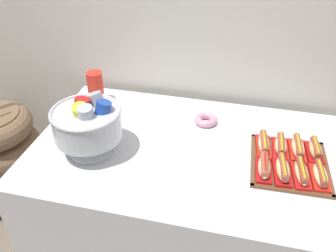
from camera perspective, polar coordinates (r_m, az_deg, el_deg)
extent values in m
plane|color=#7A6B5B|center=(2.20, 2.38, -18.91)|extent=(10.00, 10.00, 0.00)
cube|color=silver|center=(1.90, 2.66, -11.89)|extent=(1.44, 0.91, 0.70)
cylinder|color=black|center=(2.52, -9.60, -9.99)|extent=(0.05, 0.05, 0.04)
cylinder|color=black|center=(2.41, 18.45, -14.28)|extent=(0.05, 0.05, 0.04)
cylinder|color=brown|center=(2.49, -24.85, -4.59)|extent=(0.33, 0.33, 0.65)
torus|color=brown|center=(2.64, -23.57, -8.70)|extent=(0.51, 0.51, 0.15)
torus|color=brown|center=(2.54, -24.41, -6.02)|extent=(0.52, 0.52, 0.15)
torus|color=brown|center=(2.45, -25.30, -3.11)|extent=(0.49, 0.49, 0.15)
cube|color=brown|center=(1.65, 18.86, -5.81)|extent=(0.34, 0.37, 0.01)
cube|color=brown|center=(1.52, 19.33, -9.75)|extent=(0.33, 0.03, 0.01)
cube|color=brown|center=(1.79, 18.54, -2.11)|extent=(0.33, 0.03, 0.01)
cube|color=brown|center=(1.63, 13.46, -5.04)|extent=(0.03, 0.36, 0.01)
cube|color=brown|center=(1.68, 24.18, -6.15)|extent=(0.03, 0.36, 0.01)
cube|color=#B21414|center=(1.57, 15.08, -6.95)|extent=(0.07, 0.17, 0.02)
ellipsoid|color=beige|center=(1.55, 15.20, -6.33)|extent=(0.06, 0.15, 0.04)
cylinder|color=#A8563D|center=(1.55, 15.27, -5.99)|extent=(0.04, 0.14, 0.03)
cylinder|color=red|center=(1.54, 15.35, -5.55)|extent=(0.01, 0.12, 0.01)
cube|color=#B21414|center=(1.58, 17.79, -7.23)|extent=(0.08, 0.18, 0.02)
ellipsoid|color=beige|center=(1.56, 17.94, -6.59)|extent=(0.07, 0.16, 0.04)
cylinder|color=#9E4C38|center=(1.55, 18.03, -6.23)|extent=(0.04, 0.16, 0.03)
cylinder|color=yellow|center=(1.55, 18.11, -5.86)|extent=(0.02, 0.14, 0.01)
cube|color=red|center=(1.59, 20.47, -7.49)|extent=(0.08, 0.18, 0.02)
ellipsoid|color=beige|center=(1.58, 20.62, -6.93)|extent=(0.07, 0.17, 0.04)
cylinder|color=brown|center=(1.57, 20.71, -6.63)|extent=(0.04, 0.16, 0.03)
cylinder|color=yellow|center=(1.56, 20.81, -6.24)|extent=(0.02, 0.13, 0.01)
cube|color=red|center=(1.61, 23.11, -7.73)|extent=(0.08, 0.17, 0.02)
ellipsoid|color=beige|center=(1.59, 23.27, -7.18)|extent=(0.06, 0.16, 0.04)
cylinder|color=brown|center=(1.59, 23.37, -6.88)|extent=(0.04, 0.15, 0.03)
cylinder|color=yellow|center=(1.58, 23.47, -6.54)|extent=(0.02, 0.13, 0.01)
cube|color=red|center=(1.70, 15.02, -3.30)|extent=(0.08, 0.18, 0.02)
ellipsoid|color=beige|center=(1.68, 15.12, -2.75)|extent=(0.06, 0.16, 0.04)
cylinder|color=#9E4C38|center=(1.68, 15.18, -2.44)|extent=(0.05, 0.15, 0.03)
cylinder|color=yellow|center=(1.67, 15.26, -2.04)|extent=(0.02, 0.13, 0.01)
cube|color=red|center=(1.70, 17.52, -3.58)|extent=(0.07, 0.16, 0.02)
ellipsoid|color=#E0BC7F|center=(1.69, 17.64, -3.02)|extent=(0.06, 0.15, 0.04)
cylinder|color=#9E4C38|center=(1.69, 17.71, -2.71)|extent=(0.03, 0.15, 0.03)
cylinder|color=yellow|center=(1.68, 17.79, -2.32)|extent=(0.01, 0.12, 0.01)
cube|color=red|center=(1.72, 19.99, -3.85)|extent=(0.08, 0.17, 0.02)
ellipsoid|color=#E0BC7F|center=(1.70, 20.13, -3.27)|extent=(0.06, 0.16, 0.04)
cylinder|color=#9E4C38|center=(1.70, 20.21, -2.95)|extent=(0.04, 0.16, 0.03)
cylinder|color=yellow|center=(1.69, 20.30, -2.58)|extent=(0.01, 0.13, 0.01)
cube|color=#B21414|center=(1.73, 22.42, -4.11)|extent=(0.08, 0.16, 0.02)
ellipsoid|color=tan|center=(1.72, 22.59, -3.50)|extent=(0.06, 0.15, 0.04)
cylinder|color=#9E4C38|center=(1.71, 22.68, -3.16)|extent=(0.04, 0.14, 0.03)
cylinder|color=yellow|center=(1.70, 22.79, -2.79)|extent=(0.02, 0.12, 0.01)
cylinder|color=silver|center=(1.67, -12.22, -3.73)|extent=(0.20, 0.20, 0.02)
cone|color=silver|center=(1.65, -12.40, -2.53)|extent=(0.07, 0.07, 0.07)
cylinder|color=silver|center=(1.59, -12.84, 0.33)|extent=(0.30, 0.30, 0.13)
torus|color=silver|center=(1.56, -13.14, 2.28)|extent=(0.31, 0.31, 0.02)
cylinder|color=#1E47B2|center=(1.55, -10.59, 1.82)|extent=(0.10, 0.09, 0.14)
cylinder|color=#B7BCC6|center=(1.61, -11.10, 3.17)|extent=(0.13, 0.11, 0.14)
cylinder|color=red|center=(1.59, -13.73, 2.28)|extent=(0.09, 0.09, 0.14)
cylinder|color=yellow|center=(1.56, -13.75, 1.59)|extent=(0.11, 0.13, 0.14)
cylinder|color=#B7BCC6|center=(1.53, -12.93, 1.07)|extent=(0.09, 0.10, 0.13)
cylinder|color=red|center=(2.02, -11.44, 5.15)|extent=(0.09, 0.09, 0.10)
cylinder|color=red|center=(2.02, -11.50, 5.62)|extent=(0.09, 0.09, 0.10)
cylinder|color=red|center=(2.01, -11.56, 6.08)|extent=(0.09, 0.09, 0.10)
cylinder|color=red|center=(2.00, -11.62, 6.56)|extent=(0.09, 0.09, 0.10)
cylinder|color=red|center=(1.99, -11.68, 7.03)|extent=(0.09, 0.09, 0.10)
torus|color=pink|center=(1.83, 6.07, 0.99)|extent=(0.12, 0.12, 0.04)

